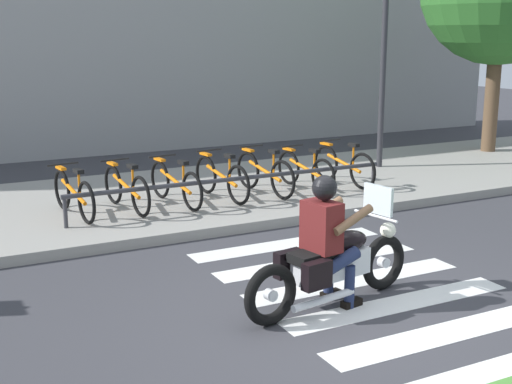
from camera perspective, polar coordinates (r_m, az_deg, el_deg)
ground_plane at (r=7.27m, az=7.84°, el=-10.05°), size 48.00×48.00×0.00m
sidewalk at (r=11.79m, az=-7.14°, el=-0.57°), size 24.00×4.40×0.15m
crosswalk_stripe_1 at (r=7.07m, az=15.80°, el=-11.11°), size 2.80×0.40×0.01m
crosswalk_stripe_2 at (r=7.61m, az=11.68°, el=-9.07°), size 2.80×0.40×0.01m
crosswalk_stripe_3 at (r=8.21m, az=8.17°, el=-7.27°), size 2.80×0.40×0.01m
crosswalk_stripe_4 at (r=8.83m, az=5.16°, el=-5.70°), size 2.80×0.40×0.01m
crosswalk_stripe_5 at (r=9.48m, az=2.58°, el=-4.33°), size 2.80×0.40×0.01m
motorcycle at (r=7.31m, az=6.34°, el=-6.03°), size 2.25×0.80×1.22m
rider at (r=7.15m, az=5.94°, el=-3.37°), size 0.69×0.61×1.44m
bicycle_0 at (r=10.56m, az=-14.91°, el=-0.16°), size 0.48×1.64×0.76m
bicycle_1 at (r=10.75m, az=-10.72°, el=0.29°), size 0.48×1.63×0.76m
bicycle_2 at (r=11.00m, az=-6.71°, el=0.70°), size 0.48×1.70×0.75m
bicycle_3 at (r=11.29m, az=-2.89°, el=1.17°), size 0.48×1.65×0.79m
bicycle_4 at (r=11.64m, az=0.73°, el=1.57°), size 0.48×1.67×0.80m
bicycle_5 at (r=12.04m, az=4.11°, el=1.82°), size 0.48×1.57×0.75m
bicycle_6 at (r=12.46m, az=7.28°, el=2.21°), size 0.48×1.63×0.79m
bike_rack at (r=10.79m, az=-1.67°, el=0.98°), size 5.43×0.07×0.49m
street_lamp at (r=14.10m, az=10.57°, el=11.48°), size 0.28×0.28×4.09m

